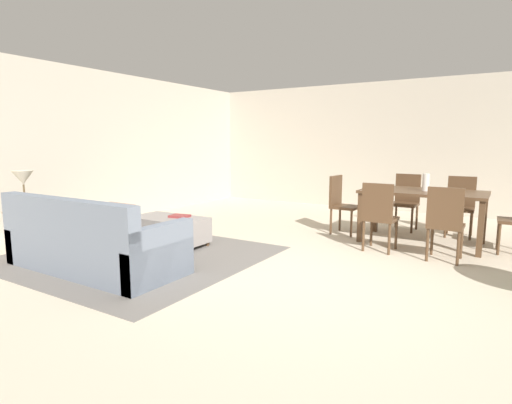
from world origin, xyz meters
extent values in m
plane|color=beige|center=(0.00, 0.00, 0.00)|extent=(10.80, 10.80, 0.00)
cube|color=#BCB2A0|center=(0.00, 5.00, 1.35)|extent=(9.00, 0.12, 2.70)
cube|color=#BCB2A0|center=(-4.50, 0.50, 1.35)|extent=(0.12, 11.00, 2.70)
cube|color=slate|center=(-2.18, -0.35, 0.00)|extent=(3.00, 2.80, 0.01)
cube|color=slate|center=(-2.17, -0.97, 0.21)|extent=(2.15, 0.90, 0.42)
cube|color=slate|center=(-2.17, -1.34, 0.64)|extent=(2.15, 0.16, 0.44)
cube|color=slate|center=(-3.17, -0.97, 0.31)|extent=(0.14, 0.90, 0.62)
cube|color=slate|center=(-1.16, -0.97, 0.31)|extent=(0.14, 0.90, 0.62)
cube|color=beige|center=(-2.73, -1.07, 0.61)|extent=(0.39, 0.13, 0.39)
cube|color=tan|center=(-2.17, -1.09, 0.59)|extent=(0.35, 0.13, 0.35)
cube|color=gray|center=(-1.60, -1.06, 0.62)|extent=(0.40, 0.13, 0.40)
cube|color=gray|center=(-2.20, 0.26, 0.23)|extent=(1.06, 0.59, 0.34)
cylinder|color=#513823|center=(-2.68, 0.51, 0.03)|extent=(0.05, 0.05, 0.06)
cylinder|color=#513823|center=(-1.72, 0.51, 0.03)|extent=(0.05, 0.05, 0.06)
cylinder|color=#513823|center=(-2.68, 0.02, 0.03)|extent=(0.05, 0.05, 0.06)
cylinder|color=#513823|center=(-1.72, 0.02, 0.03)|extent=(0.05, 0.05, 0.06)
cube|color=olive|center=(-3.54, -0.98, 0.54)|extent=(0.40, 0.40, 0.03)
cylinder|color=olive|center=(-3.71, -0.81, 0.26)|extent=(0.04, 0.04, 0.53)
cylinder|color=olive|center=(-3.37, -0.81, 0.26)|extent=(0.04, 0.04, 0.53)
cylinder|color=olive|center=(-3.71, -1.15, 0.26)|extent=(0.04, 0.04, 0.53)
cylinder|color=olive|center=(-3.37, -1.15, 0.26)|extent=(0.04, 0.04, 0.53)
cylinder|color=brown|center=(-3.54, -0.98, 0.57)|extent=(0.16, 0.16, 0.02)
cylinder|color=brown|center=(-3.54, -0.98, 0.74)|extent=(0.02, 0.02, 0.32)
cone|color=beige|center=(-3.54, -0.98, 0.99)|extent=(0.26, 0.26, 0.18)
cube|color=#513823|center=(0.79, 2.28, 0.74)|extent=(1.66, 0.93, 0.04)
cube|color=#513823|center=(0.03, 2.68, 0.36)|extent=(0.07, 0.07, 0.72)
cube|color=#513823|center=(1.56, 2.68, 0.36)|extent=(0.07, 0.07, 0.72)
cube|color=#513823|center=(0.03, 1.87, 0.36)|extent=(0.07, 0.07, 0.72)
cube|color=#513823|center=(1.56, 1.87, 0.36)|extent=(0.07, 0.07, 0.72)
cube|color=#513823|center=(0.40, 1.55, 0.43)|extent=(0.41, 0.41, 0.04)
cube|color=#513823|center=(0.39, 1.37, 0.69)|extent=(0.40, 0.05, 0.47)
cylinder|color=#513823|center=(0.23, 1.73, 0.21)|extent=(0.04, 0.04, 0.41)
cylinder|color=#513823|center=(0.57, 1.72, 0.21)|extent=(0.04, 0.04, 0.41)
cylinder|color=#513823|center=(0.22, 1.39, 0.21)|extent=(0.04, 0.04, 0.41)
cylinder|color=#513823|center=(0.56, 1.38, 0.21)|extent=(0.04, 0.04, 0.41)
cube|color=#513823|center=(1.20, 1.50, 0.43)|extent=(0.40, 0.40, 0.04)
cube|color=#513823|center=(1.20, 1.32, 0.69)|extent=(0.40, 0.04, 0.47)
cylinder|color=#513823|center=(1.03, 1.67, 0.21)|extent=(0.04, 0.04, 0.41)
cylinder|color=#513823|center=(1.37, 1.67, 0.21)|extent=(0.04, 0.04, 0.41)
cylinder|color=#513823|center=(1.03, 1.33, 0.21)|extent=(0.04, 0.04, 0.41)
cylinder|color=#513823|center=(1.37, 1.33, 0.21)|extent=(0.04, 0.04, 0.41)
cube|color=#513823|center=(0.39, 3.03, 0.43)|extent=(0.41, 0.41, 0.04)
cube|color=#513823|center=(0.40, 3.21, 0.69)|extent=(0.40, 0.05, 0.47)
cylinder|color=#513823|center=(0.56, 2.86, 0.21)|extent=(0.04, 0.04, 0.41)
cylinder|color=#513823|center=(0.22, 2.87, 0.21)|extent=(0.04, 0.04, 0.41)
cylinder|color=#513823|center=(0.57, 3.20, 0.21)|extent=(0.04, 0.04, 0.41)
cylinder|color=#513823|center=(0.23, 3.21, 0.21)|extent=(0.04, 0.04, 0.41)
cube|color=#513823|center=(1.22, 2.98, 0.43)|extent=(0.41, 0.41, 0.04)
cube|color=#513823|center=(1.21, 3.16, 0.69)|extent=(0.40, 0.05, 0.47)
cylinder|color=#513823|center=(1.39, 2.82, 0.21)|extent=(0.04, 0.04, 0.41)
cylinder|color=#513823|center=(1.06, 2.81, 0.21)|extent=(0.04, 0.04, 0.41)
cylinder|color=#513823|center=(1.38, 3.16, 0.21)|extent=(0.04, 0.04, 0.41)
cylinder|color=#513823|center=(1.04, 3.15, 0.21)|extent=(0.04, 0.04, 0.41)
cylinder|color=#513823|center=(1.77, 2.11, 0.21)|extent=(0.04, 0.04, 0.41)
cylinder|color=#513823|center=(1.75, 2.45, 0.21)|extent=(0.04, 0.04, 0.41)
cube|color=#513823|center=(-0.33, 2.27, 0.43)|extent=(0.43, 0.43, 0.04)
cube|color=#513823|center=(-0.51, 2.28, 0.69)|extent=(0.07, 0.40, 0.47)
cylinder|color=#513823|center=(-0.15, 2.43, 0.21)|extent=(0.04, 0.04, 0.41)
cylinder|color=#513823|center=(-0.18, 2.09, 0.21)|extent=(0.04, 0.04, 0.41)
cylinder|color=#513823|center=(-0.49, 2.45, 0.21)|extent=(0.04, 0.04, 0.41)
cylinder|color=#513823|center=(-0.52, 2.11, 0.21)|extent=(0.04, 0.04, 0.41)
cylinder|color=silver|center=(0.83, 2.25, 0.88)|extent=(0.10, 0.10, 0.25)
cube|color=maroon|center=(-2.07, 0.34, 0.42)|extent=(0.29, 0.24, 0.03)
camera|label=1|loc=(1.79, -3.90, 1.45)|focal=28.72mm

